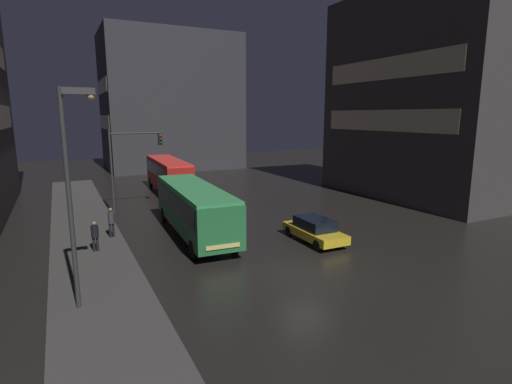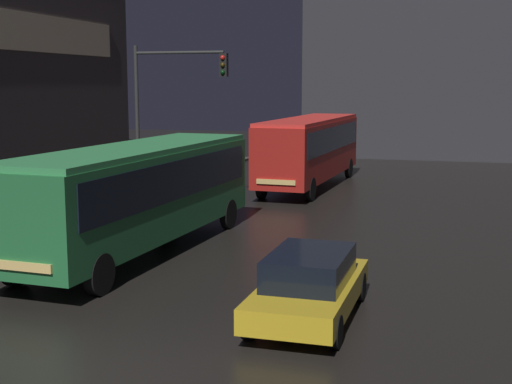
% 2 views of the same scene
% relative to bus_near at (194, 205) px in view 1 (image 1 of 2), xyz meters
% --- Properties ---
extents(ground_plane, '(120.00, 120.00, 0.00)m').
position_rel_bus_near_xyz_m(ground_plane, '(2.79, -8.42, -1.93)').
color(ground_plane, black).
extents(sidewalk_left, '(4.00, 48.00, 0.15)m').
position_rel_bus_near_xyz_m(sidewalk_left, '(-6.21, 1.58, -1.85)').
color(sidewalk_left, '#3D3A38').
rests_on(sidewalk_left, ground).
extents(building_right_block, '(10.07, 17.27, 18.12)m').
position_rel_bus_near_xyz_m(building_right_block, '(22.95, 2.86, 7.13)').
color(building_right_block, '#383333').
rests_on(building_right_block, ground).
extents(building_far_backdrop, '(18.07, 12.00, 18.42)m').
position_rel_bus_near_xyz_m(building_far_backdrop, '(7.56, 33.91, 7.28)').
color(building_far_backdrop, '#2D2D33').
rests_on(building_far_backdrop, ground).
extents(bus_near, '(3.16, 11.16, 3.12)m').
position_rel_bus_near_xyz_m(bus_near, '(0.00, 0.00, 0.00)').
color(bus_near, '#236B38').
rests_on(bus_near, ground).
extents(bus_far, '(2.85, 10.98, 3.27)m').
position_rel_bus_near_xyz_m(bus_far, '(2.01, 14.43, 0.09)').
color(bus_far, '#AD1E19').
rests_on(bus_far, ground).
extents(car_taxi, '(1.91, 4.51, 1.43)m').
position_rel_bus_near_xyz_m(car_taxi, '(6.01, -4.41, -1.19)').
color(car_taxi, gold).
rests_on(car_taxi, ground).
extents(pedestrian_near, '(0.53, 0.53, 1.67)m').
position_rel_bus_near_xyz_m(pedestrian_near, '(-5.92, -0.96, -0.78)').
color(pedestrian_near, black).
rests_on(pedestrian_near, sidewalk_left).
extents(pedestrian_mid, '(0.47, 0.47, 1.83)m').
position_rel_bus_near_xyz_m(pedestrian_mid, '(-4.81, 1.35, -0.69)').
color(pedestrian_mid, black).
rests_on(pedestrian_mid, sidewalk_left).
extents(traffic_light_main, '(3.98, 0.35, 6.41)m').
position_rel_bus_near_xyz_m(traffic_light_main, '(-2.48, 8.04, 2.46)').
color(traffic_light_main, '#2D2D2D').
rests_on(traffic_light_main, ground).
extents(street_lamp_sidewalk, '(1.25, 0.36, 8.29)m').
position_rel_bus_near_xyz_m(street_lamp_sidewalk, '(-6.88, -7.59, 3.64)').
color(street_lamp_sidewalk, '#2D2D2D').
rests_on(street_lamp_sidewalk, sidewalk_left).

